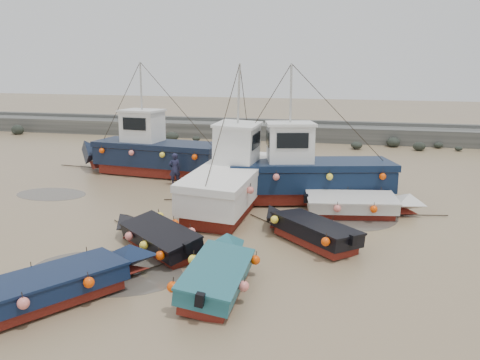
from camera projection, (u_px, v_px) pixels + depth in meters
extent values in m
plane|color=#8B7953|center=(227.00, 242.00, 17.08)|extent=(120.00, 120.00, 0.00)
cube|color=#5F5F5B|center=(291.00, 132.00, 37.72)|extent=(60.00, 2.20, 1.20)
cube|color=#5F5F5B|center=(293.00, 121.00, 38.67)|extent=(60.00, 0.60, 0.25)
ellipsoid|color=black|center=(357.00, 145.00, 33.95)|extent=(0.84, 0.86, 0.51)
ellipsoid|color=black|center=(393.00, 142.00, 34.85)|extent=(0.98, 1.07, 0.72)
ellipsoid|color=black|center=(225.00, 136.00, 37.35)|extent=(0.99, 0.80, 0.58)
ellipsoid|color=black|center=(459.00, 149.00, 33.25)|extent=(0.54, 0.46, 0.30)
ellipsoid|color=black|center=(16.00, 132.00, 40.34)|extent=(0.65, 0.64, 0.43)
ellipsoid|color=black|center=(421.00, 146.00, 33.95)|extent=(0.61, 0.47, 0.46)
ellipsoid|color=black|center=(234.00, 139.00, 37.05)|extent=(0.61, 0.53, 0.32)
ellipsoid|color=black|center=(438.00, 145.00, 34.27)|extent=(0.67, 0.55, 0.43)
ellipsoid|color=black|center=(172.00, 136.00, 37.11)|extent=(1.09, 0.88, 0.72)
ellipsoid|color=black|center=(196.00, 139.00, 37.05)|extent=(0.65, 0.60, 0.37)
ellipsoid|color=black|center=(419.00, 146.00, 33.42)|extent=(0.88, 0.64, 0.62)
ellipsoid|color=black|center=(275.00, 142.00, 35.73)|extent=(0.64, 0.62, 0.48)
ellipsoid|color=black|center=(18.00, 130.00, 40.41)|extent=(1.10, 0.87, 0.86)
ellipsoid|color=black|center=(394.00, 144.00, 34.75)|extent=(0.55, 0.45, 0.29)
cylinder|color=#4F4840|center=(106.00, 272.00, 14.71)|extent=(5.01, 5.01, 0.01)
cylinder|color=#4F4840|center=(354.00, 214.00, 20.03)|extent=(3.68, 3.68, 0.01)
cylinder|color=#4F4840|center=(51.00, 194.00, 22.94)|extent=(3.53, 3.53, 0.01)
cylinder|color=#4F4840|center=(302.00, 177.00, 26.14)|extent=(5.46, 5.46, 0.01)
cube|color=maroon|center=(47.00, 298.00, 12.79)|extent=(3.61, 4.05, 0.30)
cube|color=#0D1934|center=(45.00, 286.00, 12.69)|extent=(4.00, 4.44, 0.45)
pyramid|color=#0D1934|center=(126.00, 247.00, 14.11)|extent=(1.90, 1.68, 0.90)
cube|color=brown|center=(44.00, 281.00, 12.65)|extent=(3.30, 3.69, 0.10)
cube|color=#0D1934|center=(44.00, 277.00, 12.63)|extent=(4.11, 4.56, 0.07)
cylinder|color=black|center=(155.00, 267.00, 14.97)|extent=(1.24, 1.62, 0.04)
sphere|color=#FA4A06|center=(25.00, 308.00, 11.38)|extent=(0.30, 0.30, 0.30)
sphere|color=#FA4A06|center=(32.00, 270.00, 13.43)|extent=(0.30, 0.30, 0.30)
sphere|color=#FA4A06|center=(90.00, 287.00, 12.42)|extent=(0.30, 0.30, 0.30)
sphere|color=#FA4A06|center=(88.00, 254.00, 14.47)|extent=(0.30, 0.30, 0.30)
cube|color=maroon|center=(215.00, 288.00, 13.37)|extent=(1.28, 3.04, 0.30)
cube|color=#1F5B66|center=(215.00, 276.00, 13.27)|extent=(1.51, 3.26, 0.45)
pyramid|color=#1F5B66|center=(231.00, 236.00, 15.02)|extent=(1.49, 0.72, 0.90)
cube|color=brown|center=(214.00, 271.00, 13.23)|extent=(1.21, 2.74, 0.10)
cube|color=#1F5B66|center=(214.00, 268.00, 13.21)|extent=(1.57, 3.33, 0.07)
cube|color=black|center=(196.00, 300.00, 11.62)|extent=(0.22, 0.18, 0.35)
cylinder|color=black|center=(237.00, 252.00, 16.07)|extent=(0.05, 2.00, 0.04)
sphere|color=#FA4A06|center=(169.00, 291.00, 12.20)|extent=(0.30, 0.30, 0.30)
sphere|color=#FA4A06|center=(241.00, 283.00, 12.66)|extent=(0.30, 0.30, 0.30)
sphere|color=#FA4A06|center=(190.00, 263.00, 13.83)|extent=(0.30, 0.30, 0.30)
sphere|color=#FA4A06|center=(253.00, 257.00, 14.29)|extent=(0.30, 0.30, 0.30)
cube|color=maroon|center=(163.00, 247.00, 16.27)|extent=(3.13, 2.81, 0.30)
cube|color=black|center=(163.00, 236.00, 16.18)|extent=(3.43, 3.10, 0.45)
pyramid|color=black|center=(135.00, 210.00, 17.56)|extent=(1.38, 1.47, 0.90)
cube|color=brown|center=(162.00, 232.00, 16.13)|extent=(2.85, 2.57, 0.10)
cube|color=black|center=(162.00, 230.00, 16.11)|extent=(3.52, 3.19, 0.07)
cube|color=black|center=(191.00, 247.00, 14.83)|extent=(0.28, 0.28, 0.35)
cylinder|color=black|center=(126.00, 227.00, 18.45)|extent=(1.59, 1.27, 0.04)
sphere|color=#FA4A06|center=(163.00, 251.00, 14.68)|extent=(0.30, 0.30, 0.30)
sphere|color=#FA4A06|center=(194.00, 235.00, 16.03)|extent=(0.30, 0.30, 0.30)
sphere|color=#FA4A06|center=(146.00, 241.00, 15.47)|extent=(0.30, 0.30, 0.30)
sphere|color=#FA4A06|center=(178.00, 226.00, 16.82)|extent=(0.30, 0.30, 0.30)
sphere|color=#FA4A06|center=(131.00, 232.00, 16.26)|extent=(0.30, 0.30, 0.30)
sphere|color=#FA4A06|center=(162.00, 219.00, 17.62)|extent=(0.30, 0.30, 0.30)
cube|color=maroon|center=(351.00, 212.00, 19.92)|extent=(3.60, 1.95, 0.30)
cube|color=beige|center=(351.00, 203.00, 19.83)|extent=(3.88, 2.24, 0.45)
pyramid|color=beige|center=(404.00, 194.00, 19.60)|extent=(0.97, 1.78, 0.90)
cube|color=brown|center=(351.00, 199.00, 19.78)|extent=(3.25, 1.81, 0.10)
cube|color=beige|center=(351.00, 197.00, 19.76)|extent=(3.97, 2.32, 0.07)
cube|color=black|center=(306.00, 199.00, 19.88)|extent=(0.21, 0.25, 0.35)
cylinder|color=black|center=(424.00, 216.00, 19.79)|extent=(1.98, 0.35, 0.04)
sphere|color=#FA4A06|center=(314.00, 194.00, 20.80)|extent=(0.30, 0.30, 0.30)
sphere|color=#FA4A06|center=(337.00, 208.00, 18.91)|extent=(0.30, 0.30, 0.30)
sphere|color=#FA4A06|center=(347.00, 194.00, 20.73)|extent=(0.30, 0.30, 0.30)
sphere|color=#FA4A06|center=(374.00, 208.00, 18.83)|extent=(0.30, 0.30, 0.30)
sphere|color=#FA4A06|center=(381.00, 195.00, 20.65)|extent=(0.30, 0.30, 0.30)
cube|color=maroon|center=(314.00, 240.00, 16.83)|extent=(3.09, 2.98, 0.30)
cube|color=black|center=(315.00, 230.00, 16.73)|extent=(3.40, 3.29, 0.45)
pyramid|color=black|center=(279.00, 205.00, 18.18)|extent=(1.50, 1.55, 0.90)
cube|color=brown|center=(315.00, 226.00, 16.69)|extent=(2.82, 2.72, 0.10)
cube|color=black|center=(315.00, 224.00, 16.66)|extent=(3.49, 3.38, 0.07)
cube|color=black|center=(352.00, 241.00, 15.33)|extent=(0.28, 0.28, 0.35)
cylinder|color=black|center=(265.00, 221.00, 19.10)|extent=(1.50, 1.38, 0.04)
sphere|color=#FA4A06|center=(324.00, 245.00, 15.20)|extent=(0.30, 0.30, 0.30)
sphere|color=#FA4A06|center=(331.00, 223.00, 17.17)|extent=(0.30, 0.30, 0.30)
sphere|color=#FA4A06|center=(273.00, 222.00, 17.26)|extent=(0.30, 0.30, 0.30)
cube|color=maroon|center=(159.00, 169.00, 26.78)|extent=(6.77, 2.79, 0.55)
cube|color=black|center=(158.00, 157.00, 26.59)|extent=(7.29, 3.21, 0.95)
pyramid|color=black|center=(96.00, 141.00, 27.63)|extent=(1.67, 2.63, 1.40)
cube|color=brown|center=(158.00, 148.00, 26.46)|extent=(7.12, 3.10, 0.08)
cube|color=black|center=(158.00, 145.00, 26.42)|extent=(7.45, 3.28, 0.30)
cube|color=white|center=(142.00, 127.00, 26.46)|extent=(2.17, 1.95, 1.70)
cube|color=white|center=(141.00, 111.00, 26.23)|extent=(2.34, 2.10, 0.12)
cube|color=black|center=(126.00, 122.00, 26.70)|extent=(0.20, 1.48, 0.68)
cylinder|color=#B7B7B2|center=(140.00, 87.00, 25.88)|extent=(0.10, 0.10, 2.60)
cylinder|color=black|center=(82.00, 167.00, 28.40)|extent=(2.99, 0.36, 0.05)
sphere|color=#EF796F|center=(194.00, 159.00, 24.40)|extent=(0.30, 0.30, 0.30)
sphere|color=#EF796F|center=(198.00, 148.00, 27.20)|extent=(0.30, 0.30, 0.30)
sphere|color=#EF796F|center=(162.00, 156.00, 24.96)|extent=(0.30, 0.30, 0.30)
sphere|color=#EF796F|center=(169.00, 146.00, 27.76)|extent=(0.30, 0.30, 0.30)
sphere|color=#EF796F|center=(131.00, 154.00, 25.52)|extent=(0.30, 0.30, 0.30)
sphere|color=#EF796F|center=(141.00, 144.00, 28.32)|extent=(0.30, 0.30, 0.30)
sphere|color=#EF796F|center=(101.00, 152.00, 26.08)|extent=(0.30, 0.30, 0.30)
cube|color=maroon|center=(229.00, 201.00, 20.96)|extent=(2.47, 6.81, 0.55)
cube|color=white|center=(229.00, 185.00, 20.77)|extent=(2.87, 7.32, 0.95)
pyramid|color=white|center=(252.00, 152.00, 24.45)|extent=(2.54, 1.56, 1.40)
cube|color=brown|center=(229.00, 174.00, 20.63)|extent=(2.76, 7.15, 0.08)
cube|color=white|center=(229.00, 171.00, 20.60)|extent=(2.93, 7.48, 0.30)
cube|color=white|center=(235.00, 145.00, 21.26)|extent=(1.83, 2.10, 1.70)
cube|color=white|center=(235.00, 125.00, 21.03)|extent=(1.98, 2.26, 0.12)
cube|color=black|center=(241.00, 136.00, 22.15)|extent=(1.46, 0.13, 0.68)
cylinder|color=#B7B7B2|center=(235.00, 94.00, 20.68)|extent=(0.10, 0.10, 2.60)
cylinder|color=black|center=(257.00, 178.00, 25.95)|extent=(0.22, 3.00, 0.05)
sphere|color=#EF796F|center=(176.00, 192.00, 18.36)|extent=(0.30, 0.30, 0.30)
sphere|color=#EF796F|center=(249.00, 190.00, 18.73)|extent=(0.30, 0.30, 0.30)
sphere|color=#EF796F|center=(196.00, 178.00, 20.49)|extent=(0.30, 0.30, 0.30)
sphere|color=#EF796F|center=(262.00, 176.00, 20.86)|extent=(0.30, 0.30, 0.30)
sphere|color=#EF796F|center=(213.00, 167.00, 22.62)|extent=(0.30, 0.30, 0.30)
sphere|color=#EF796F|center=(272.00, 165.00, 22.99)|extent=(0.30, 0.30, 0.30)
cube|color=maroon|center=(310.00, 194.00, 21.99)|extent=(7.17, 3.76, 0.55)
cube|color=#0E1B34|center=(311.00, 179.00, 21.79)|extent=(7.74, 4.26, 0.95)
pyramid|color=#0E1B34|center=(220.00, 165.00, 21.53)|extent=(2.00, 2.91, 1.40)
cube|color=brown|center=(311.00, 168.00, 21.66)|extent=(7.56, 4.12, 0.08)
cube|color=#0E1B34|center=(311.00, 165.00, 21.63)|extent=(7.92, 4.35, 0.30)
cube|color=white|center=(290.00, 145.00, 21.36)|extent=(2.37, 2.27, 1.70)
cube|color=white|center=(291.00, 125.00, 21.12)|extent=(2.56, 2.45, 0.12)
cube|color=black|center=(268.00, 139.00, 21.27)|extent=(0.41, 1.55, 0.68)
cylinder|color=#B7B7B2|center=(292.00, 94.00, 20.77)|extent=(0.10, 0.10, 2.60)
cylinder|color=black|center=(196.00, 200.00, 21.94)|extent=(2.93, 0.74, 0.05)
sphere|color=#EF796F|center=(383.00, 179.00, 20.36)|extent=(0.30, 0.30, 0.30)
sphere|color=#EF796F|center=(341.00, 164.00, 23.14)|extent=(0.30, 0.30, 0.30)
sphere|color=#EF796F|center=(330.00, 179.00, 20.32)|extent=(0.30, 0.30, 0.30)
sphere|color=#EF796F|center=(294.00, 164.00, 23.09)|extent=(0.30, 0.30, 0.30)
sphere|color=#EF796F|center=(276.00, 180.00, 20.27)|extent=(0.30, 0.30, 0.30)
sphere|color=#EF796F|center=(247.00, 165.00, 23.04)|extent=(0.30, 0.30, 0.30)
imported|color=#1B1C36|center=(175.00, 185.00, 24.60)|extent=(0.74, 0.69, 1.71)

